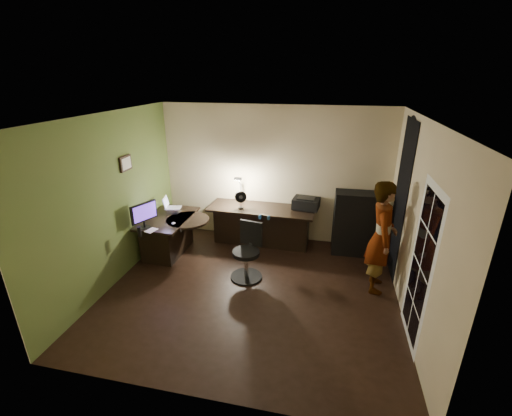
% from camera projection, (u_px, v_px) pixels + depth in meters
% --- Properties ---
extents(floor, '(4.50, 4.00, 0.01)m').
position_uv_depth(floor, '(251.00, 291.00, 5.46)').
color(floor, black).
rests_on(floor, ground).
extents(ceiling, '(4.50, 4.00, 0.01)m').
position_uv_depth(ceiling, '(250.00, 117.00, 4.46)').
color(ceiling, silver).
rests_on(ceiling, floor).
extents(wall_back, '(4.50, 0.01, 2.70)m').
position_uv_depth(wall_back, '(274.00, 175.00, 6.78)').
color(wall_back, '#CBB88F').
rests_on(wall_back, floor).
extents(wall_front, '(4.50, 0.01, 2.70)m').
position_uv_depth(wall_front, '(201.00, 294.00, 3.14)').
color(wall_front, '#CBB88F').
rests_on(wall_front, floor).
extents(wall_left, '(0.01, 4.00, 2.70)m').
position_uv_depth(wall_left, '(112.00, 201.00, 5.40)').
color(wall_left, '#CBB88F').
rests_on(wall_left, floor).
extents(wall_right, '(0.01, 4.00, 2.70)m').
position_uv_depth(wall_right, '(417.00, 226.00, 4.51)').
color(wall_right, '#CBB88F').
rests_on(wall_right, floor).
extents(green_wall_overlay, '(0.00, 4.00, 2.70)m').
position_uv_depth(green_wall_overlay, '(113.00, 201.00, 5.40)').
color(green_wall_overlay, '#4F642B').
rests_on(green_wall_overlay, floor).
extents(arched_doorway, '(0.01, 0.90, 2.60)m').
position_uv_depth(arched_doorway, '(400.00, 200.00, 5.58)').
color(arched_doorway, black).
rests_on(arched_doorway, floor).
extents(french_door, '(0.02, 0.92, 2.10)m').
position_uv_depth(french_door, '(421.00, 267.00, 4.13)').
color(french_door, white).
rests_on(french_door, floor).
extents(framed_picture, '(0.04, 0.30, 0.25)m').
position_uv_depth(framed_picture, '(125.00, 163.00, 5.62)').
color(framed_picture, black).
rests_on(framed_picture, wall_left).
extents(desk_left, '(0.80, 1.28, 0.73)m').
position_uv_depth(desk_left, '(170.00, 235.00, 6.49)').
color(desk_left, black).
rests_on(desk_left, floor).
extents(desk_right, '(2.09, 0.79, 0.78)m').
position_uv_depth(desk_right, '(261.00, 226.00, 6.83)').
color(desk_right, black).
rests_on(desk_right, floor).
extents(cabinet, '(0.82, 0.43, 1.22)m').
position_uv_depth(cabinet, '(355.00, 223.00, 6.40)').
color(cabinet, black).
rests_on(cabinet, floor).
extents(laptop_stand, '(0.24, 0.20, 0.10)m').
position_uv_depth(laptop_stand, '(174.00, 210.00, 6.57)').
color(laptop_stand, silver).
rests_on(laptop_stand, desk_left).
extents(laptop, '(0.36, 0.35, 0.21)m').
position_uv_depth(laptop, '(173.00, 203.00, 6.52)').
color(laptop, silver).
rests_on(laptop, laptop_stand).
extents(monitor, '(0.30, 0.50, 0.33)m').
position_uv_depth(monitor, '(144.00, 219.00, 5.88)').
color(monitor, black).
rests_on(monitor, desk_left).
extents(mouse, '(0.06, 0.09, 0.03)m').
position_uv_depth(mouse, '(174.00, 223.00, 6.08)').
color(mouse, silver).
rests_on(mouse, desk_left).
extents(phone, '(0.08, 0.14, 0.01)m').
position_uv_depth(phone, '(169.00, 226.00, 6.00)').
color(phone, black).
rests_on(phone, desk_left).
extents(pen, '(0.07, 0.12, 0.01)m').
position_uv_depth(pen, '(181.00, 231.00, 5.83)').
color(pen, black).
rests_on(pen, desk_left).
extents(speaker, '(0.07, 0.07, 0.17)m').
position_uv_depth(speaker, '(139.00, 232.00, 5.61)').
color(speaker, black).
rests_on(speaker, desk_left).
extents(notepad, '(0.20, 0.24, 0.01)m').
position_uv_depth(notepad, '(151.00, 230.00, 5.83)').
color(notepad, silver).
rests_on(notepad, desk_left).
extents(desk_fan, '(0.26, 0.20, 0.35)m').
position_uv_depth(desk_fan, '(241.00, 199.00, 6.58)').
color(desk_fan, black).
rests_on(desk_fan, desk_right).
extents(headphones, '(0.22, 0.14, 0.10)m').
position_uv_depth(headphones, '(264.00, 217.00, 6.11)').
color(headphones, '#2C6099').
rests_on(headphones, desk_right).
extents(printer, '(0.54, 0.44, 0.22)m').
position_uv_depth(printer, '(306.00, 203.00, 6.60)').
color(printer, black).
rests_on(printer, desk_right).
extents(desk_lamp, '(0.24, 0.31, 0.60)m').
position_uv_depth(desk_lamp, '(241.00, 188.00, 6.82)').
color(desk_lamp, black).
rests_on(desk_lamp, desk_right).
extents(office_chair, '(0.63, 0.63, 0.96)m').
position_uv_depth(office_chair, '(246.00, 253.00, 5.63)').
color(office_chair, black).
rests_on(office_chair, floor).
extents(person, '(0.45, 0.66, 1.79)m').
position_uv_depth(person, '(381.00, 237.00, 5.22)').
color(person, '#D8A88C').
rests_on(person, floor).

